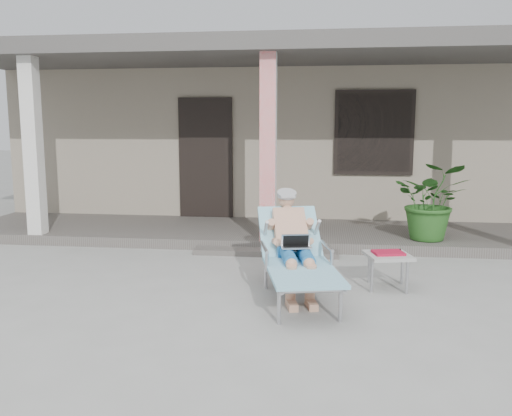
# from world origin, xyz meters

# --- Properties ---
(ground) EXTENTS (60.00, 60.00, 0.00)m
(ground) POSITION_xyz_m (0.00, 0.00, 0.00)
(ground) COLOR #9E9E99
(ground) RESTS_ON ground
(house) EXTENTS (10.40, 5.40, 3.30)m
(house) POSITION_xyz_m (0.00, 6.50, 1.67)
(house) COLOR gray
(house) RESTS_ON ground
(porch_deck) EXTENTS (10.00, 2.00, 0.15)m
(porch_deck) POSITION_xyz_m (0.00, 3.00, 0.07)
(porch_deck) COLOR #605B56
(porch_deck) RESTS_ON ground
(porch_overhang) EXTENTS (10.00, 2.30, 2.85)m
(porch_overhang) POSITION_xyz_m (0.00, 2.95, 2.79)
(porch_overhang) COLOR silver
(porch_overhang) RESTS_ON porch_deck
(porch_step) EXTENTS (2.00, 0.30, 0.07)m
(porch_step) POSITION_xyz_m (0.00, 1.85, 0.04)
(porch_step) COLOR #605B56
(porch_step) RESTS_ON ground
(lounger) EXTENTS (1.01, 1.81, 1.14)m
(lounger) POSITION_xyz_m (0.50, 0.13, 0.70)
(lounger) COLOR #B7B7BC
(lounger) RESTS_ON ground
(side_table) EXTENTS (0.55, 0.55, 0.41)m
(side_table) POSITION_xyz_m (1.50, 0.50, 0.35)
(side_table) COLOR #A9A9A4
(side_table) RESTS_ON ground
(potted_palm) EXTENTS (1.16, 1.06, 1.11)m
(potted_palm) POSITION_xyz_m (2.31, 2.46, 0.71)
(potted_palm) COLOR #26591E
(potted_palm) RESTS_ON porch_deck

